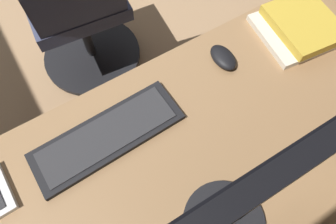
{
  "coord_description": "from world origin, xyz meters",
  "views": [
    {
      "loc": [
        0.41,
        2.07,
        1.53
      ],
      "look_at": [
        0.26,
        1.82,
        0.95
      ],
      "focal_mm": 33.3,
      "sensor_mm": 36.0,
      "label": 1
    }
  ],
  "objects_px": {
    "keyboard_main": "(107,136)",
    "mouse_spare": "(223,57)",
    "monitor_primary": "(247,200)",
    "book_stack_near": "(300,27)",
    "office_chair": "(78,11)"
  },
  "relations": [
    {
      "from": "keyboard_main",
      "to": "mouse_spare",
      "type": "bearing_deg",
      "value": -174.23
    },
    {
      "from": "monitor_primary",
      "to": "book_stack_near",
      "type": "relative_size",
      "value": 1.83
    },
    {
      "from": "monitor_primary",
      "to": "mouse_spare",
      "type": "distance_m",
      "value": 0.54
    },
    {
      "from": "book_stack_near",
      "to": "office_chair",
      "type": "height_order",
      "value": "office_chair"
    },
    {
      "from": "monitor_primary",
      "to": "book_stack_near",
      "type": "distance_m",
      "value": 0.71
    },
    {
      "from": "keyboard_main",
      "to": "book_stack_near",
      "type": "distance_m",
      "value": 0.7
    },
    {
      "from": "monitor_primary",
      "to": "keyboard_main",
      "type": "distance_m",
      "value": 0.45
    },
    {
      "from": "office_chair",
      "to": "book_stack_near",
      "type": "bearing_deg",
      "value": 124.55
    },
    {
      "from": "keyboard_main",
      "to": "mouse_spare",
      "type": "xyz_separation_m",
      "value": [
        -0.42,
        -0.04,
        0.01
      ]
    },
    {
      "from": "mouse_spare",
      "to": "office_chair",
      "type": "bearing_deg",
      "value": -71.43
    },
    {
      "from": "monitor_primary",
      "to": "book_stack_near",
      "type": "height_order",
      "value": "monitor_primary"
    },
    {
      "from": "keyboard_main",
      "to": "office_chair",
      "type": "distance_m",
      "value": 0.83
    },
    {
      "from": "monitor_primary",
      "to": "office_chair",
      "type": "relative_size",
      "value": 0.49
    },
    {
      "from": "office_chair",
      "to": "mouse_spare",
      "type": "bearing_deg",
      "value": 108.57
    },
    {
      "from": "book_stack_near",
      "to": "monitor_primary",
      "type": "bearing_deg",
      "value": 32.08
    }
  ]
}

